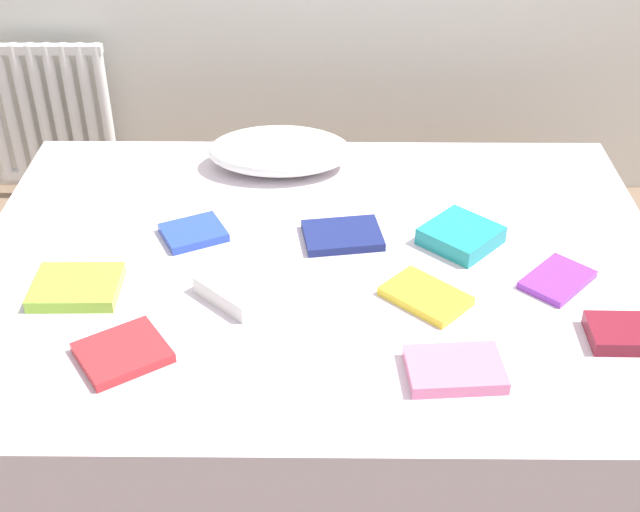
{
  "coord_description": "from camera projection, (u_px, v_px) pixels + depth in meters",
  "views": [
    {
      "loc": [
        0.02,
        -1.96,
        1.86
      ],
      "look_at": [
        0.0,
        0.05,
        0.48
      ],
      "focal_mm": 47.67,
      "sensor_mm": 36.0,
      "label": 1
    }
  ],
  "objects": [
    {
      "name": "textbook_white",
      "position": [
        239.0,
        288.0,
        2.24
      ],
      "size": [
        0.25,
        0.25,
        0.05
      ],
      "primitive_type": "cube",
      "rotation": [
        0.0,
        0.0,
        -0.76
      ],
      "color": "white",
      "rests_on": "bed"
    },
    {
      "name": "textbook_purple",
      "position": [
        557.0,
        280.0,
        2.29
      ],
      "size": [
        0.23,
        0.23,
        0.02
      ],
      "primitive_type": "cube",
      "rotation": [
        0.0,
        0.0,
        0.82
      ],
      "color": "purple",
      "rests_on": "bed"
    },
    {
      "name": "textbook_red",
      "position": [
        123.0,
        353.0,
        2.04
      ],
      "size": [
        0.26,
        0.26,
        0.03
      ],
      "primitive_type": "cube",
      "rotation": [
        0.0,
        0.0,
        0.59
      ],
      "color": "red",
      "rests_on": "bed"
    },
    {
      "name": "bed",
      "position": [
        320.0,
        330.0,
        2.53
      ],
      "size": [
        2.0,
        1.5,
        0.5
      ],
      "color": "brown",
      "rests_on": "ground"
    },
    {
      "name": "textbook_navy",
      "position": [
        343.0,
        235.0,
        2.47
      ],
      "size": [
        0.25,
        0.2,
        0.03
      ],
      "primitive_type": "cube",
      "rotation": [
        0.0,
        0.0,
        0.16
      ],
      "color": "navy",
      "rests_on": "bed"
    },
    {
      "name": "textbook_blue",
      "position": [
        193.0,
        233.0,
        2.48
      ],
      "size": [
        0.22,
        0.21,
        0.03
      ],
      "primitive_type": "cube",
      "rotation": [
        0.0,
        0.0,
        0.46
      ],
      "color": "#2847B7",
      "rests_on": "bed"
    },
    {
      "name": "textbook_pink",
      "position": [
        455.0,
        369.0,
        1.99
      ],
      "size": [
        0.24,
        0.17,
        0.03
      ],
      "primitive_type": "cube",
      "rotation": [
        0.0,
        0.0,
        0.08
      ],
      "color": "pink",
      "rests_on": "bed"
    },
    {
      "name": "textbook_teal",
      "position": [
        461.0,
        236.0,
        2.44
      ],
      "size": [
        0.27,
        0.27,
        0.05
      ],
      "primitive_type": "cube",
      "rotation": [
        0.0,
        0.0,
        0.83
      ],
      "color": "teal",
      "rests_on": "bed"
    },
    {
      "name": "radiator",
      "position": [
        51.0,
        115.0,
        3.45
      ],
      "size": [
        0.5,
        0.04,
        0.59
      ],
      "color": "white",
      "rests_on": "ground"
    },
    {
      "name": "textbook_maroon",
      "position": [
        625.0,
        333.0,
        2.09
      ],
      "size": [
        0.18,
        0.14,
        0.04
      ],
      "primitive_type": "cube",
      "rotation": [
        0.0,
        0.0,
        -0.01
      ],
      "color": "maroon",
      "rests_on": "bed"
    },
    {
      "name": "textbook_yellow",
      "position": [
        426.0,
        296.0,
        2.23
      ],
      "size": [
        0.25,
        0.25,
        0.02
      ],
      "primitive_type": "cube",
      "rotation": [
        0.0,
        0.0,
        -0.75
      ],
      "color": "yellow",
      "rests_on": "bed"
    },
    {
      "name": "ground_plane",
      "position": [
        320.0,
        391.0,
        2.67
      ],
      "size": [
        8.0,
        8.0,
        0.0
      ],
      "primitive_type": "plane",
      "color": "#7F6651"
    },
    {
      "name": "textbook_lime",
      "position": [
        77.0,
        287.0,
        2.25
      ],
      "size": [
        0.23,
        0.19,
        0.03
      ],
      "primitive_type": "cube",
      "rotation": [
        0.0,
        0.0,
        0.02
      ],
      "color": "#8CC638",
      "rests_on": "bed"
    },
    {
      "name": "pillow",
      "position": [
        280.0,
        151.0,
        2.8
      ],
      "size": [
        0.47,
        0.29,
        0.13
      ],
      "primitive_type": "ellipsoid",
      "color": "white",
      "rests_on": "bed"
    }
  ]
}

